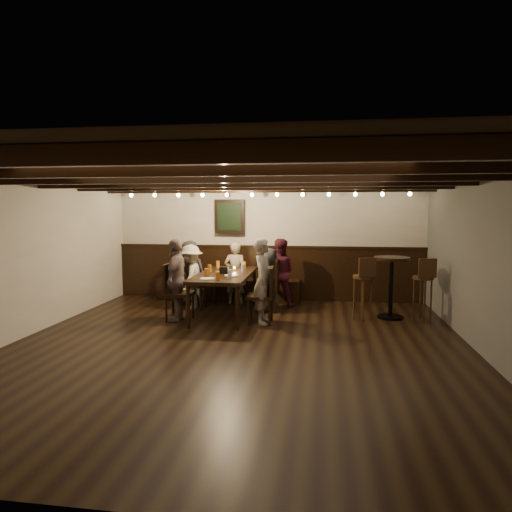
% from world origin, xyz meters
% --- Properties ---
extents(room, '(7.00, 7.00, 7.00)m').
position_xyz_m(room, '(-0.29, 2.21, 1.07)').
color(room, black).
rests_on(room, ground).
extents(dining_table, '(0.94, 2.06, 0.77)m').
position_xyz_m(dining_table, '(-0.58, 1.84, 0.70)').
color(dining_table, black).
rests_on(dining_table, floor).
extents(chair_left_near, '(0.45, 0.45, 0.98)m').
position_xyz_m(chair_left_near, '(-1.31, 2.29, 0.30)').
color(chair_left_near, black).
rests_on(chair_left_near, floor).
extents(chair_left_far, '(0.45, 0.45, 0.98)m').
position_xyz_m(chair_left_far, '(-1.30, 1.39, 0.30)').
color(chair_left_far, black).
rests_on(chair_left_far, floor).
extents(chair_right_near, '(0.45, 0.45, 0.97)m').
position_xyz_m(chair_right_near, '(0.14, 2.30, 0.30)').
color(chair_right_near, black).
rests_on(chair_right_near, floor).
extents(chair_right_far, '(0.44, 0.44, 0.95)m').
position_xyz_m(chair_right_far, '(0.15, 1.40, 0.29)').
color(chair_right_far, black).
rests_on(chair_right_far, floor).
extents(person_bench_left, '(0.63, 0.42, 1.28)m').
position_xyz_m(person_bench_left, '(-1.49, 2.73, 0.64)').
color(person_bench_left, '#2A292C').
rests_on(person_bench_left, floor).
extents(person_bench_centre, '(0.46, 0.30, 1.25)m').
position_xyz_m(person_bench_centre, '(-0.59, 2.89, 0.63)').
color(person_bench_centre, gray).
rests_on(person_bench_centre, floor).
extents(person_bench_right, '(0.66, 0.51, 1.34)m').
position_xyz_m(person_bench_right, '(0.31, 2.75, 0.67)').
color(person_bench_right, '#521C29').
rests_on(person_bench_right, floor).
extents(person_left_near, '(0.47, 0.80, 1.24)m').
position_xyz_m(person_left_near, '(-1.33, 2.29, 0.62)').
color(person_left_near, '#B4AE98').
rests_on(person_left_near, floor).
extents(person_left_far, '(0.35, 0.83, 1.41)m').
position_xyz_m(person_left_far, '(-1.32, 1.39, 0.70)').
color(person_left_far, slate).
rests_on(person_left_far, floor).
extents(person_right_near, '(0.38, 0.59, 1.19)m').
position_xyz_m(person_right_near, '(0.17, 2.30, 0.59)').
color(person_right_near, '#2A2A2D').
rests_on(person_right_near, floor).
extents(person_right_far, '(0.35, 0.53, 1.43)m').
position_xyz_m(person_right_far, '(0.18, 1.40, 0.72)').
color(person_right_far, gray).
rests_on(person_right_far, floor).
extents(pint_a, '(0.07, 0.07, 0.14)m').
position_xyz_m(pint_a, '(-0.87, 2.54, 0.84)').
color(pint_a, '#BF7219').
rests_on(pint_a, dining_table).
extents(pint_b, '(0.07, 0.07, 0.14)m').
position_xyz_m(pint_b, '(-0.34, 2.50, 0.84)').
color(pint_b, '#BF7219').
rests_on(pint_b, dining_table).
extents(pint_c, '(0.07, 0.07, 0.14)m').
position_xyz_m(pint_c, '(-0.88, 1.94, 0.84)').
color(pint_c, '#BF7219').
rests_on(pint_c, dining_table).
extents(pint_d, '(0.07, 0.07, 0.14)m').
position_xyz_m(pint_d, '(-0.28, 2.05, 0.84)').
color(pint_d, silver).
rests_on(pint_d, dining_table).
extents(pint_e, '(0.07, 0.07, 0.14)m').
position_xyz_m(pint_e, '(-0.79, 1.39, 0.84)').
color(pint_e, '#BF7219').
rests_on(pint_e, dining_table).
extents(pint_f, '(0.07, 0.07, 0.14)m').
position_xyz_m(pint_f, '(-0.37, 1.30, 0.84)').
color(pint_f, silver).
rests_on(pint_f, dining_table).
extents(pint_g, '(0.07, 0.07, 0.14)m').
position_xyz_m(pint_g, '(-0.52, 1.04, 0.84)').
color(pint_g, '#BF7219').
rests_on(pint_g, dining_table).
extents(plate_near, '(0.24, 0.24, 0.01)m').
position_xyz_m(plate_near, '(-0.72, 1.14, 0.77)').
color(plate_near, white).
rests_on(plate_near, dining_table).
extents(plate_far, '(0.24, 0.24, 0.01)m').
position_xyz_m(plate_far, '(-0.40, 1.55, 0.77)').
color(plate_far, white).
rests_on(plate_far, dining_table).
extents(condiment_caddy, '(0.15, 0.10, 0.12)m').
position_xyz_m(condiment_caddy, '(-0.58, 1.79, 0.83)').
color(condiment_caddy, black).
rests_on(condiment_caddy, dining_table).
extents(candle, '(0.05, 0.05, 0.05)m').
position_xyz_m(candle, '(-0.46, 2.15, 0.79)').
color(candle, beige).
rests_on(candle, dining_table).
extents(high_top_table, '(0.61, 0.61, 1.08)m').
position_xyz_m(high_top_table, '(2.34, 2.07, 0.71)').
color(high_top_table, black).
rests_on(high_top_table, floor).
extents(bar_stool_left, '(0.38, 0.39, 1.10)m').
position_xyz_m(bar_stool_left, '(1.85, 1.86, 0.41)').
color(bar_stool_left, '#382412').
rests_on(bar_stool_left, floor).
extents(bar_stool_right, '(0.36, 0.38, 1.10)m').
position_xyz_m(bar_stool_right, '(2.84, 1.91, 0.41)').
color(bar_stool_right, '#382412').
rests_on(bar_stool_right, floor).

